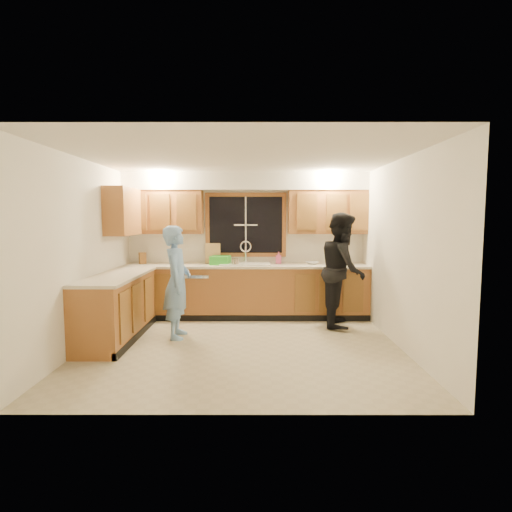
{
  "coord_description": "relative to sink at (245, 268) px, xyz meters",
  "views": [
    {
      "loc": [
        0.2,
        -5.25,
        1.71
      ],
      "look_at": [
        0.19,
        0.65,
        1.16
      ],
      "focal_mm": 28.0,
      "sensor_mm": 36.0,
      "label": 1
    }
  ],
  "objects": [
    {
      "name": "floor",
      "position": [
        0.0,
        -1.6,
        -0.86
      ],
      "size": [
        4.2,
        4.2,
        0.0
      ],
      "primitive_type": "plane",
      "color": "#BBAF90",
      "rests_on": "ground"
    },
    {
      "name": "ceiling",
      "position": [
        0.0,
        -1.6,
        1.64
      ],
      "size": [
        4.2,
        4.2,
        0.0
      ],
      "primitive_type": "plane",
      "rotation": [
        3.14,
        0.0,
        0.0
      ],
      "color": "white"
    },
    {
      "name": "wall_back",
      "position": [
        0.0,
        0.3,
        0.39
      ],
      "size": [
        4.2,
        0.0,
        4.2
      ],
      "primitive_type": "plane",
      "rotation": [
        1.57,
        0.0,
        0.0
      ],
      "color": "white",
      "rests_on": "ground"
    },
    {
      "name": "wall_left",
      "position": [
        -2.1,
        -1.6,
        0.39
      ],
      "size": [
        0.0,
        3.8,
        3.8
      ],
      "primitive_type": "plane",
      "rotation": [
        1.57,
        0.0,
        1.57
      ],
      "color": "white",
      "rests_on": "ground"
    },
    {
      "name": "wall_right",
      "position": [
        2.1,
        -1.6,
        0.39
      ],
      "size": [
        0.0,
        3.8,
        3.8
      ],
      "primitive_type": "plane",
      "rotation": [
        1.57,
        0.0,
        -1.57
      ],
      "color": "white",
      "rests_on": "ground"
    },
    {
      "name": "base_cabinets_back",
      "position": [
        0.0,
        -0.0,
        -0.42
      ],
      "size": [
        4.2,
        0.6,
        0.88
      ],
      "primitive_type": "cube",
      "color": "#A3632F",
      "rests_on": "ground"
    },
    {
      "name": "base_cabinets_left",
      "position": [
        -1.8,
        -1.25,
        -0.42
      ],
      "size": [
        0.6,
        1.9,
        0.88
      ],
      "primitive_type": "cube",
      "color": "#A3632F",
      "rests_on": "ground"
    },
    {
      "name": "countertop_back",
      "position": [
        0.0,
        -0.02,
        0.04
      ],
      "size": [
        4.2,
        0.63,
        0.04
      ],
      "primitive_type": "cube",
      "color": "beige",
      "rests_on": "base_cabinets_back"
    },
    {
      "name": "countertop_left",
      "position": [
        -1.79,
        -1.25,
        0.04
      ],
      "size": [
        0.63,
        1.9,
        0.04
      ],
      "primitive_type": "cube",
      "color": "beige",
      "rests_on": "base_cabinets_left"
    },
    {
      "name": "upper_cabinets_left",
      "position": [
        -1.43,
        0.13,
        0.96
      ],
      "size": [
        1.35,
        0.33,
        0.75
      ],
      "primitive_type": "cube",
      "color": "#A3632F",
      "rests_on": "wall_back"
    },
    {
      "name": "upper_cabinets_right",
      "position": [
        1.43,
        0.13,
        0.96
      ],
      "size": [
        1.35,
        0.33,
        0.75
      ],
      "primitive_type": "cube",
      "color": "#A3632F",
      "rests_on": "wall_back"
    },
    {
      "name": "upper_cabinets_return",
      "position": [
        -1.94,
        -0.48,
        0.96
      ],
      "size": [
        0.33,
        0.9,
        0.75
      ],
      "primitive_type": "cube",
      "color": "#A3632F",
      "rests_on": "wall_left"
    },
    {
      "name": "soffit",
      "position": [
        0.0,
        0.12,
        1.49
      ],
      "size": [
        4.2,
        0.35,
        0.3
      ],
      "primitive_type": "cube",
      "color": "white",
      "rests_on": "wall_back"
    },
    {
      "name": "window_frame",
      "position": [
        0.0,
        0.29,
        0.74
      ],
      "size": [
        1.44,
        0.03,
        1.14
      ],
      "color": "black",
      "rests_on": "wall_back"
    },
    {
      "name": "sink",
      "position": [
        0.0,
        0.0,
        0.0
      ],
      "size": [
        0.86,
        0.52,
        0.57
      ],
      "color": "white",
      "rests_on": "countertop_back"
    },
    {
      "name": "dishwasher",
      "position": [
        -0.85,
        -0.01,
        -0.45
      ],
      "size": [
        0.6,
        0.56,
        0.82
      ],
      "primitive_type": "cube",
      "color": "silver",
      "rests_on": "floor"
    },
    {
      "name": "stove",
      "position": [
        -1.8,
        -1.82,
        -0.41
      ],
      "size": [
        0.58,
        0.75,
        0.9
      ],
      "primitive_type": "cube",
      "color": "silver",
      "rests_on": "floor"
    },
    {
      "name": "man",
      "position": [
        -0.95,
        -1.19,
        -0.06
      ],
      "size": [
        0.41,
        0.61,
        1.61
      ],
      "primitive_type": "imported",
      "rotation": [
        0.0,
        0.0,
        1.62
      ],
      "color": "#77A6E2",
      "rests_on": "floor"
    },
    {
      "name": "woman",
      "position": [
        1.56,
        -0.56,
        0.04
      ],
      "size": [
        0.84,
        1.0,
        1.81
      ],
      "primitive_type": "imported",
      "rotation": [
        0.0,
        0.0,
        1.37
      ],
      "color": "black",
      "rests_on": "floor"
    },
    {
      "name": "knife_block",
      "position": [
        -1.81,
        0.11,
        0.16
      ],
      "size": [
        0.14,
        0.14,
        0.2
      ],
      "primitive_type": "cube",
      "rotation": [
        0.0,
        0.0,
        0.57
      ],
      "color": "#925F28",
      "rests_on": "countertop_back"
    },
    {
      "name": "cutting_board",
      "position": [
        -0.59,
        0.22,
        0.23
      ],
      "size": [
        0.28,
        0.12,
        0.35
      ],
      "primitive_type": "cube",
      "rotation": [
        -0.21,
        0.0,
        0.09
      ],
      "color": "tan",
      "rests_on": "countertop_back"
    },
    {
      "name": "dish_crate",
      "position": [
        -0.43,
        0.01,
        0.13
      ],
      "size": [
        0.35,
        0.34,
        0.15
      ],
      "primitive_type": "cube",
      "rotation": [
        0.0,
        0.0,
        -0.12
      ],
      "color": "green",
      "rests_on": "countertop_back"
    },
    {
      "name": "soap_bottle",
      "position": [
        0.58,
        0.16,
        0.16
      ],
      "size": [
        0.1,
        0.1,
        0.21
      ],
      "primitive_type": "imported",
      "rotation": [
        0.0,
        0.0,
        -0.05
      ],
      "color": "#E65791",
      "rests_on": "countertop_back"
    },
    {
      "name": "bowl",
      "position": [
        1.16,
        0.03,
        0.08
      ],
      "size": [
        0.26,
        0.26,
        0.05
      ],
      "primitive_type": "imported",
      "rotation": [
        0.0,
        0.0,
        0.34
      ],
      "color": "silver",
      "rests_on": "countertop_back"
    },
    {
      "name": "can_left",
      "position": [
        -0.19,
        -0.16,
        0.11
      ],
      "size": [
        0.08,
        0.08,
        0.12
      ],
      "primitive_type": "cylinder",
      "rotation": [
        0.0,
        0.0,
        -0.31
      ],
      "color": "#C5B197",
      "rests_on": "countertop_back"
    },
    {
      "name": "can_right",
      "position": [
        -0.14,
        -0.2,
        0.12
      ],
      "size": [
        0.08,
        0.08,
        0.13
      ],
      "primitive_type": "cylinder",
      "rotation": [
        0.0,
        0.0,
        -0.15
      ],
      "color": "#C5B197",
      "rests_on": "countertop_back"
    }
  ]
}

